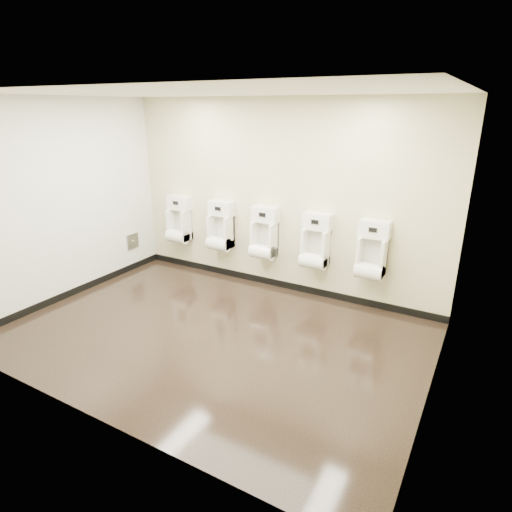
{
  "coord_description": "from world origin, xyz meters",
  "views": [
    {
      "loc": [
        2.76,
        -3.78,
        2.68
      ],
      "look_at": [
        0.3,
        0.55,
        0.92
      ],
      "focal_mm": 30.0,
      "sensor_mm": 36.0,
      "label": 1
    }
  ],
  "objects_px": {
    "urinal_0": "(179,223)",
    "urinal_3": "(315,245)",
    "access_panel": "(132,241)",
    "urinal_1": "(220,230)",
    "urinal_4": "(372,254)",
    "urinal_2": "(264,237)"
  },
  "relations": [
    {
      "from": "urinal_0",
      "to": "urinal_1",
      "type": "bearing_deg",
      "value": 0.0
    },
    {
      "from": "urinal_2",
      "to": "urinal_0",
      "type": "bearing_deg",
      "value": 180.0
    },
    {
      "from": "urinal_4",
      "to": "urinal_3",
      "type": "bearing_deg",
      "value": 180.0
    },
    {
      "from": "urinal_4",
      "to": "urinal_0",
      "type": "bearing_deg",
      "value": 180.0
    },
    {
      "from": "urinal_2",
      "to": "urinal_3",
      "type": "relative_size",
      "value": 1.0
    },
    {
      "from": "access_panel",
      "to": "urinal_1",
      "type": "bearing_deg",
      "value": 15.11
    },
    {
      "from": "urinal_2",
      "to": "urinal_4",
      "type": "height_order",
      "value": "same"
    },
    {
      "from": "urinal_0",
      "to": "urinal_2",
      "type": "bearing_deg",
      "value": 0.0
    },
    {
      "from": "urinal_0",
      "to": "urinal_4",
      "type": "bearing_deg",
      "value": 0.0
    },
    {
      "from": "urinal_0",
      "to": "urinal_3",
      "type": "distance_m",
      "value": 2.45
    },
    {
      "from": "urinal_1",
      "to": "urinal_3",
      "type": "relative_size",
      "value": 1.0
    },
    {
      "from": "urinal_1",
      "to": "access_panel",
      "type": "bearing_deg",
      "value": -164.89
    },
    {
      "from": "access_panel",
      "to": "urinal_2",
      "type": "bearing_deg",
      "value": 10.12
    },
    {
      "from": "access_panel",
      "to": "urinal_2",
      "type": "height_order",
      "value": "urinal_2"
    },
    {
      "from": "urinal_2",
      "to": "urinal_1",
      "type": "bearing_deg",
      "value": 180.0
    },
    {
      "from": "urinal_2",
      "to": "urinal_3",
      "type": "height_order",
      "value": "same"
    },
    {
      "from": "access_panel",
      "to": "urinal_0",
      "type": "xyz_separation_m",
      "value": [
        0.69,
        0.41,
        0.31
      ]
    },
    {
      "from": "access_panel",
      "to": "urinal_1",
      "type": "xyz_separation_m",
      "value": [
        1.53,
        0.41,
        0.31
      ]
    },
    {
      "from": "access_panel",
      "to": "urinal_1",
      "type": "height_order",
      "value": "urinal_1"
    },
    {
      "from": "urinal_3",
      "to": "urinal_4",
      "type": "xyz_separation_m",
      "value": [
        0.8,
        0.0,
        0.0
      ]
    },
    {
      "from": "urinal_2",
      "to": "urinal_3",
      "type": "bearing_deg",
      "value": 0.0
    },
    {
      "from": "urinal_2",
      "to": "urinal_3",
      "type": "distance_m",
      "value": 0.82
    }
  ]
}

